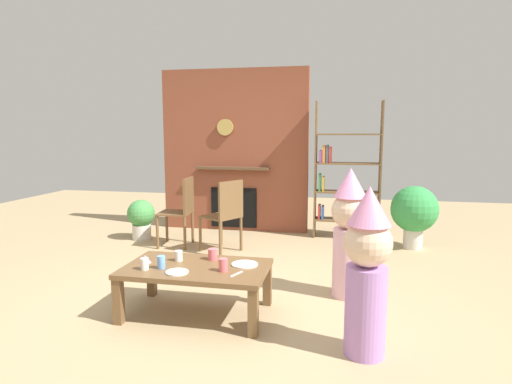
{
  "coord_description": "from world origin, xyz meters",
  "views": [
    {
      "loc": [
        0.97,
        -3.64,
        1.49
      ],
      "look_at": [
        0.15,
        0.4,
        0.9
      ],
      "focal_mm": 29.9,
      "sensor_mm": 36.0,
      "label": 1
    }
  ],
  "objects_px": {
    "paper_cup_near_right": "(144,264)",
    "potted_plant_tall": "(414,211)",
    "paper_cup_near_left": "(223,265)",
    "birthday_cake_slice": "(145,259)",
    "paper_cup_far_left": "(213,254)",
    "coffee_table": "(196,273)",
    "paper_plate_rear": "(177,272)",
    "dining_chair_middle": "(226,212)",
    "bookshelf": "(342,174)",
    "child_in_pink": "(349,230)",
    "paper_cup_center": "(161,262)",
    "paper_cup_far_right": "(179,256)",
    "potted_plant_short": "(141,217)",
    "dining_chair_left": "(182,208)",
    "child_with_cone_hat": "(367,268)",
    "paper_plate_front": "(245,264)"
  },
  "relations": [
    {
      "from": "birthday_cake_slice",
      "to": "dining_chair_middle",
      "type": "height_order",
      "value": "dining_chair_middle"
    },
    {
      "from": "paper_cup_near_left",
      "to": "paper_cup_far_left",
      "type": "bearing_deg",
      "value": 121.69
    },
    {
      "from": "potted_plant_short",
      "to": "child_with_cone_hat",
      "type": "bearing_deg",
      "value": -41.74
    },
    {
      "from": "paper_cup_far_right",
      "to": "child_with_cone_hat",
      "type": "height_order",
      "value": "child_with_cone_hat"
    },
    {
      "from": "birthday_cake_slice",
      "to": "potted_plant_short",
      "type": "distance_m",
      "value": 2.47
    },
    {
      "from": "paper_cup_far_left",
      "to": "potted_plant_short",
      "type": "distance_m",
      "value": 2.6
    },
    {
      "from": "birthday_cake_slice",
      "to": "potted_plant_short",
      "type": "bearing_deg",
      "value": 117.28
    },
    {
      "from": "coffee_table",
      "to": "child_in_pink",
      "type": "bearing_deg",
      "value": 27.5
    },
    {
      "from": "bookshelf",
      "to": "dining_chair_middle",
      "type": "height_order",
      "value": "bookshelf"
    },
    {
      "from": "paper_cup_near_right",
      "to": "child_with_cone_hat",
      "type": "bearing_deg",
      "value": -7.6
    },
    {
      "from": "paper_cup_near_right",
      "to": "birthday_cake_slice",
      "type": "height_order",
      "value": "paper_cup_near_right"
    },
    {
      "from": "paper_cup_far_right",
      "to": "child_in_pink",
      "type": "bearing_deg",
      "value": 20.51
    },
    {
      "from": "paper_cup_far_right",
      "to": "dining_chair_left",
      "type": "distance_m",
      "value": 1.98
    },
    {
      "from": "coffee_table",
      "to": "paper_cup_far_left",
      "type": "distance_m",
      "value": 0.24
    },
    {
      "from": "child_in_pink",
      "to": "potted_plant_tall",
      "type": "bearing_deg",
      "value": -142.35
    },
    {
      "from": "paper_cup_far_right",
      "to": "child_in_pink",
      "type": "xyz_separation_m",
      "value": [
        1.41,
        0.53,
        0.17
      ]
    },
    {
      "from": "coffee_table",
      "to": "paper_plate_front",
      "type": "height_order",
      "value": "paper_plate_front"
    },
    {
      "from": "paper_plate_front",
      "to": "paper_cup_far_right",
      "type": "bearing_deg",
      "value": -179.92
    },
    {
      "from": "paper_cup_far_right",
      "to": "birthday_cake_slice",
      "type": "height_order",
      "value": "paper_cup_far_right"
    },
    {
      "from": "paper_cup_near_left",
      "to": "birthday_cake_slice",
      "type": "relative_size",
      "value": 1.02
    },
    {
      "from": "paper_cup_near_left",
      "to": "child_in_pink",
      "type": "height_order",
      "value": "child_in_pink"
    },
    {
      "from": "paper_plate_front",
      "to": "dining_chair_middle",
      "type": "distance_m",
      "value": 1.8
    },
    {
      "from": "coffee_table",
      "to": "birthday_cake_slice",
      "type": "distance_m",
      "value": 0.46
    },
    {
      "from": "paper_cup_near_right",
      "to": "dining_chair_middle",
      "type": "distance_m",
      "value": 1.96
    },
    {
      "from": "paper_cup_center",
      "to": "paper_plate_front",
      "type": "relative_size",
      "value": 0.48
    },
    {
      "from": "paper_cup_near_left",
      "to": "paper_cup_near_right",
      "type": "relative_size",
      "value": 1.08
    },
    {
      "from": "paper_cup_near_left",
      "to": "potted_plant_short",
      "type": "distance_m",
      "value": 2.92
    },
    {
      "from": "paper_cup_center",
      "to": "dining_chair_middle",
      "type": "bearing_deg",
      "value": 89.83
    },
    {
      "from": "birthday_cake_slice",
      "to": "dining_chair_middle",
      "type": "relative_size",
      "value": 0.11
    },
    {
      "from": "child_in_pink",
      "to": "bookshelf",
      "type": "bearing_deg",
      "value": -115.63
    },
    {
      "from": "birthday_cake_slice",
      "to": "dining_chair_left",
      "type": "height_order",
      "value": "dining_chair_left"
    },
    {
      "from": "bookshelf",
      "to": "child_in_pink",
      "type": "distance_m",
      "value": 2.25
    },
    {
      "from": "paper_cup_far_right",
      "to": "child_in_pink",
      "type": "relative_size",
      "value": 0.08
    },
    {
      "from": "bookshelf",
      "to": "birthday_cake_slice",
      "type": "xyz_separation_m",
      "value": [
        -1.59,
        -2.86,
        -0.47
      ]
    },
    {
      "from": "paper_cup_center",
      "to": "potted_plant_short",
      "type": "bearing_deg",
      "value": 119.87
    },
    {
      "from": "paper_cup_near_right",
      "to": "potted_plant_tall",
      "type": "height_order",
      "value": "potted_plant_tall"
    },
    {
      "from": "paper_cup_far_left",
      "to": "potted_plant_tall",
      "type": "relative_size",
      "value": 0.12
    },
    {
      "from": "paper_plate_rear",
      "to": "potted_plant_tall",
      "type": "distance_m",
      "value": 3.4
    },
    {
      "from": "paper_cup_center",
      "to": "dining_chair_left",
      "type": "bearing_deg",
      "value": 106.95
    },
    {
      "from": "child_in_pink",
      "to": "paper_cup_near_left",
      "type": "bearing_deg",
      "value": 8.73
    },
    {
      "from": "bookshelf",
      "to": "birthday_cake_slice",
      "type": "relative_size",
      "value": 19.0
    },
    {
      "from": "paper_cup_near_right",
      "to": "paper_plate_rear",
      "type": "xyz_separation_m",
      "value": [
        0.28,
        -0.02,
        -0.04
      ]
    },
    {
      "from": "paper_plate_rear",
      "to": "child_with_cone_hat",
      "type": "bearing_deg",
      "value": -8.24
    },
    {
      "from": "paper_cup_far_left",
      "to": "dining_chair_middle",
      "type": "height_order",
      "value": "dining_chair_middle"
    },
    {
      "from": "paper_cup_near_right",
      "to": "dining_chair_middle",
      "type": "relative_size",
      "value": 0.1
    },
    {
      "from": "child_in_pink",
      "to": "potted_plant_tall",
      "type": "distance_m",
      "value": 2.0
    },
    {
      "from": "coffee_table",
      "to": "paper_plate_rear",
      "type": "relative_size",
      "value": 6.6
    },
    {
      "from": "paper_cup_near_right",
      "to": "dining_chair_left",
      "type": "bearing_deg",
      "value": 103.59
    },
    {
      "from": "paper_cup_far_left",
      "to": "dining_chair_left",
      "type": "bearing_deg",
      "value": 118.66
    },
    {
      "from": "paper_plate_rear",
      "to": "child_in_pink",
      "type": "height_order",
      "value": "child_in_pink"
    }
  ]
}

